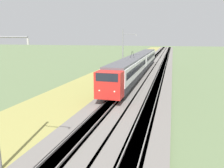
% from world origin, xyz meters
% --- Properties ---
extents(ballast_main, '(240.00, 4.40, 0.30)m').
position_xyz_m(ballast_main, '(50.00, 0.00, 0.15)').
color(ballast_main, slate).
rests_on(ballast_main, ground).
extents(ballast_adjacent, '(240.00, 4.40, 0.30)m').
position_xyz_m(ballast_adjacent, '(50.00, -4.19, 0.15)').
color(ballast_adjacent, slate).
rests_on(ballast_adjacent, ground).
extents(track_main, '(240.00, 1.57, 0.45)m').
position_xyz_m(track_main, '(50.00, 0.00, 0.16)').
color(track_main, '#4C4238').
rests_on(track_main, ground).
extents(track_adjacent, '(240.00, 1.57, 0.45)m').
position_xyz_m(track_adjacent, '(50.00, -4.19, 0.16)').
color(track_adjacent, '#4C4238').
rests_on(track_adjacent, ground).
extents(grass_verge, '(240.00, 8.60, 0.12)m').
position_xyz_m(grass_verge, '(50.00, 5.54, 0.06)').
color(grass_verge, '#99934C').
rests_on(grass_verge, ground).
extents(passenger_train, '(42.78, 2.94, 5.15)m').
position_xyz_m(passenger_train, '(39.99, 0.00, 2.42)').
color(passenger_train, red).
rests_on(passenger_train, ground).
extents(catenary_mast_mid, '(0.22, 2.56, 8.78)m').
position_xyz_m(catenary_mast_mid, '(37.41, 2.55, 4.53)').
color(catenary_mast_mid, slate).
rests_on(catenary_mast_mid, ground).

